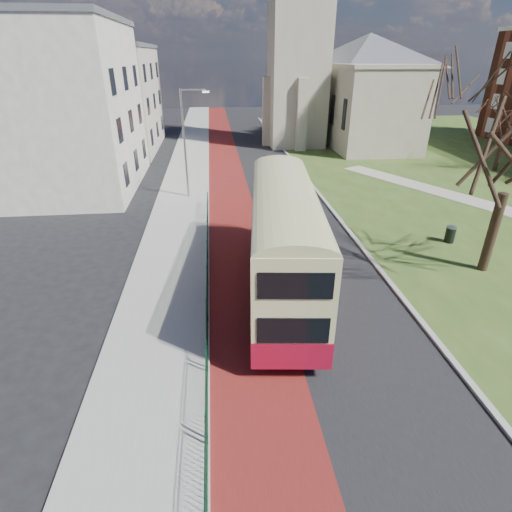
{
  "coord_description": "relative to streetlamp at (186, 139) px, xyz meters",
  "views": [
    {
      "loc": [
        -2.38,
        -13.17,
        10.2
      ],
      "look_at": [
        -0.65,
        3.04,
        2.0
      ],
      "focal_mm": 28.0,
      "sensor_mm": 36.0,
      "label": 1
    }
  ],
  "objects": [
    {
      "name": "bus",
      "position": [
        4.96,
        -14.9,
        -1.73
      ],
      "size": [
        4.11,
        12.24,
        5.02
      ],
      "rotation": [
        0.0,
        0.0,
        -0.11
      ],
      "color": "maroon",
      "rests_on": "ground"
    },
    {
      "name": "road_carriageway",
      "position": [
        5.85,
        2.0,
        -4.59
      ],
      "size": [
        9.0,
        120.0,
        0.01
      ],
      "primitive_type": "cube",
      "color": "black",
      "rests_on": "ground"
    },
    {
      "name": "kerb_east",
      "position": [
        10.45,
        4.0,
        -4.53
      ],
      "size": [
        0.25,
        80.0,
        0.13
      ],
      "primitive_type": "cube",
      "color": "#999993",
      "rests_on": "ground"
    },
    {
      "name": "pavement_west",
      "position": [
        -0.65,
        2.0,
        -4.53
      ],
      "size": [
        4.0,
        120.0,
        0.12
      ],
      "primitive_type": "cube",
      "color": "gray",
      "rests_on": "ground"
    },
    {
      "name": "street_block_near",
      "position": [
        -9.65,
        4.0,
        1.92
      ],
      "size": [
        10.3,
        14.3,
        13.0
      ],
      "color": "beige",
      "rests_on": "ground"
    },
    {
      "name": "litter_bin",
      "position": [
        16.0,
        -10.43,
        -4.05
      ],
      "size": [
        0.72,
        0.72,
        0.99
      ],
      "rotation": [
        0.0,
        0.0,
        -0.17
      ],
      "color": "black",
      "rests_on": "grass_green"
    },
    {
      "name": "pedestrian_railing",
      "position": [
        1.4,
        -14.0,
        -4.04
      ],
      "size": [
        0.07,
        24.0,
        1.12
      ],
      "color": "#0E3E27",
      "rests_on": "ground"
    },
    {
      "name": "bus_lane",
      "position": [
        3.15,
        2.0,
        -4.59
      ],
      "size": [
        3.4,
        120.0,
        0.01
      ],
      "primitive_type": "cube",
      "color": "#591414",
      "rests_on": "ground"
    },
    {
      "name": "streetlamp",
      "position": [
        0.0,
        0.0,
        0.0
      ],
      "size": [
        2.13,
        0.18,
        8.0
      ],
      "color": "gray",
      "rests_on": "pavement_west"
    },
    {
      "name": "winter_tree_far",
      "position": [
        29.66,
        5.25,
        0.9
      ],
      "size": [
        5.93,
        5.93,
        7.88
      ],
      "rotation": [
        0.0,
        0.0,
        0.11
      ],
      "color": "#301E18",
      "rests_on": "grass_green"
    },
    {
      "name": "gothic_church",
      "position": [
        16.91,
        20.0,
        8.54
      ],
      "size": [
        16.38,
        18.0,
        40.0
      ],
      "color": "gray",
      "rests_on": "ground"
    },
    {
      "name": "kerb_west",
      "position": [
        1.35,
        2.0,
        -4.53
      ],
      "size": [
        0.25,
        120.0,
        0.13
      ],
      "primitive_type": "cube",
      "color": "#999993",
      "rests_on": "ground"
    },
    {
      "name": "ground",
      "position": [
        4.35,
        -18.0,
        -4.59
      ],
      "size": [
        160.0,
        160.0,
        0.0
      ],
      "primitive_type": "plane",
      "color": "black",
      "rests_on": "ground"
    },
    {
      "name": "street_block_far",
      "position": [
        -9.65,
        20.0,
        1.17
      ],
      "size": [
        10.3,
        16.3,
        11.5
      ],
      "color": "#B7B09B",
      "rests_on": "ground"
    },
    {
      "name": "grass_green",
      "position": [
        30.35,
        4.0,
        -4.57
      ],
      "size": [
        40.0,
        80.0,
        0.04
      ],
      "primitive_type": "cube",
      "color": "#334B1A",
      "rests_on": "ground"
    }
  ]
}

